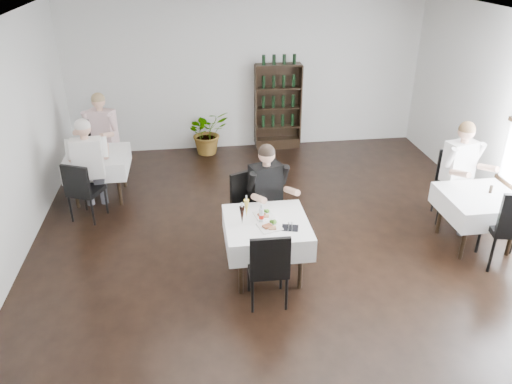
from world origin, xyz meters
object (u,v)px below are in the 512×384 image
(main_table, at_px, (266,232))
(wine_shelf, at_px, (278,108))
(potted_tree, at_px, (208,132))
(diner_main, at_px, (269,191))

(main_table, bearing_deg, wine_shelf, 78.22)
(wine_shelf, xyz_separation_m, main_table, (-0.90, -4.31, -0.23))
(main_table, relative_size, potted_tree, 1.16)
(main_table, bearing_deg, potted_tree, 97.28)
(wine_shelf, relative_size, potted_tree, 1.98)
(potted_tree, bearing_deg, diner_main, -79.67)
(wine_shelf, distance_m, potted_tree, 1.50)
(main_table, distance_m, diner_main, 0.66)
(wine_shelf, height_order, potted_tree, wine_shelf)
(diner_main, bearing_deg, wine_shelf, 78.18)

